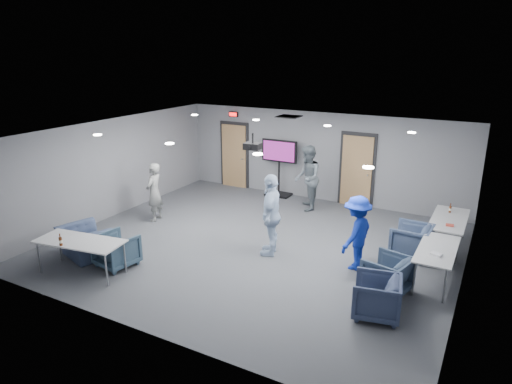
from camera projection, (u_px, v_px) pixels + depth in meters
The scene contains 29 objects.
floor at pixel (257, 245), 10.93m from camera, with size 9.00×9.00×0.00m, color #3C3F45.
ceiling at pixel (257, 133), 10.12m from camera, with size 9.00×9.00×0.00m, color white.
wall_back at pixel (319, 157), 13.88m from camera, with size 9.00×0.02×2.70m, color slate.
wall_front at pixel (136, 257), 7.18m from camera, with size 9.00×0.02×2.70m, color slate.
wall_left at pixel (114, 168), 12.58m from camera, with size 0.02×8.00×2.70m, color slate.
wall_right at pixel (469, 225), 8.47m from camera, with size 0.02×8.00×2.70m, color slate.
door_left at pixel (234, 156), 15.29m from camera, with size 1.06×0.17×2.24m.
door_right at pixel (357, 171), 13.38m from camera, with size 1.06×0.17×2.24m.
exit_sign at pixel (233, 114), 14.86m from camera, with size 0.32×0.08×0.16m.
hvac_diffuser at pixel (289, 117), 12.70m from camera, with size 0.60×0.60×0.03m, color black.
downlights at pixel (257, 134), 10.13m from camera, with size 6.18×3.78×0.02m.
person_a at pixel (154, 192), 12.28m from camera, with size 0.58×0.38×1.59m, color gray.
person_b at pixel (307, 178), 13.08m from camera, with size 0.92×0.71×1.88m, color slate.
person_c at pixel (271, 215), 10.20m from camera, with size 1.10×0.46×1.88m, color silver.
person_d at pixel (357, 233), 9.56m from camera, with size 1.03×0.59×1.60m, color #182FA0.
chair_right_a at pixel (411, 241), 10.20m from camera, with size 0.82×0.84×0.76m, color #3C4B68.
chair_right_b at pixel (387, 274), 8.71m from camera, with size 0.78×0.80×0.73m, color #334259.
chair_right_c at pixel (376, 297), 7.92m from camera, with size 0.79×0.81×0.74m, color #323C57.
chair_front_a at pixel (117, 250), 9.78m from camera, with size 0.77×0.79×0.72m, color #374C5F.
chair_front_b at pixel (85, 242), 10.23m from camera, with size 1.06×0.93×0.69m, color #394663.
table_right_a at pixel (449, 220), 10.58m from camera, with size 0.76×1.82×0.73m.
table_right_b at pixel (437, 251), 8.99m from camera, with size 0.70×1.69×0.73m.
table_front_left at pixel (80, 243), 9.36m from camera, with size 1.94×1.05×0.73m.
bottle_front at pixel (61, 241), 9.08m from camera, with size 0.07×0.07×0.25m.
bottle_right at pixel (450, 209), 10.92m from camera, with size 0.06×0.06×0.24m.
snack_box at pixel (450, 225), 10.12m from camera, with size 0.17×0.11×0.04m, color #BD3F2F.
wrapper at pixel (436, 254), 8.67m from camera, with size 0.20×0.14×0.05m, color silver.
tv_stand at pixel (279, 164), 14.33m from camera, with size 1.17×0.56×1.79m.
projector at pixel (253, 146), 10.24m from camera, with size 0.39×0.37×0.36m.
Camera 1 is at (4.80, -8.83, 4.48)m, focal length 32.00 mm.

